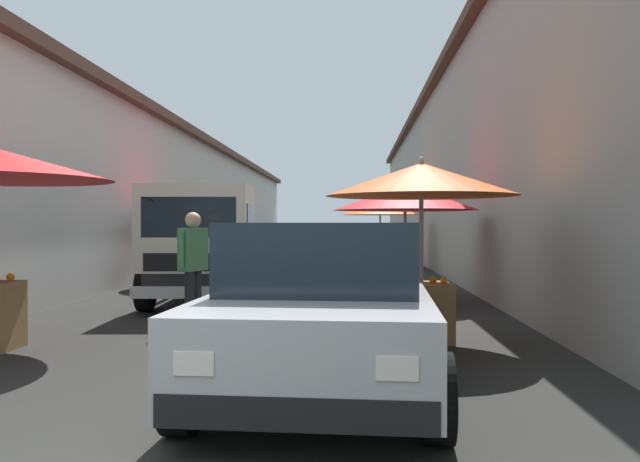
{
  "coord_description": "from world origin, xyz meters",
  "views": [
    {
      "loc": [
        -2.08,
        -1.35,
        1.43
      ],
      "look_at": [
        11.68,
        -0.62,
        1.3
      ],
      "focal_mm": 35.34,
      "sensor_mm": 36.0,
      "label": 1
    }
  ],
  "objects_px": {
    "hatchback_car": "(326,304)",
    "vendor_by_crates": "(193,261)",
    "fruit_stall_far_left": "(422,197)",
    "fruit_stall_near_left": "(405,208)",
    "fruit_stall_mid_lane": "(380,215)",
    "delivery_truck": "(205,247)",
    "fruit_stall_near_right": "(202,211)"
  },
  "relations": [
    {
      "from": "fruit_stall_near_right",
      "to": "fruit_stall_far_left",
      "type": "height_order",
      "value": "fruit_stall_far_left"
    },
    {
      "from": "fruit_stall_mid_lane",
      "to": "vendor_by_crates",
      "type": "bearing_deg",
      "value": 164.93
    },
    {
      "from": "fruit_stall_near_right",
      "to": "fruit_stall_near_left",
      "type": "bearing_deg",
      "value": -122.91
    },
    {
      "from": "fruit_stall_far_left",
      "to": "fruit_stall_mid_lane",
      "type": "xyz_separation_m",
      "value": [
        12.39,
        -0.02,
        -0.02
      ]
    },
    {
      "from": "hatchback_car",
      "to": "vendor_by_crates",
      "type": "height_order",
      "value": "vendor_by_crates"
    },
    {
      "from": "fruit_stall_far_left",
      "to": "hatchback_car",
      "type": "height_order",
      "value": "fruit_stall_far_left"
    },
    {
      "from": "fruit_stall_far_left",
      "to": "delivery_truck",
      "type": "height_order",
      "value": "fruit_stall_far_left"
    },
    {
      "from": "fruit_stall_far_left",
      "to": "fruit_stall_near_left",
      "type": "xyz_separation_m",
      "value": [
        4.12,
        -0.12,
        -0.01
      ]
    },
    {
      "from": "fruit_stall_near_right",
      "to": "fruit_stall_near_left",
      "type": "relative_size",
      "value": 0.96
    },
    {
      "from": "fruit_stall_near_right",
      "to": "delivery_truck",
      "type": "xyz_separation_m",
      "value": [
        -3.77,
        -0.98,
        -0.73
      ]
    },
    {
      "from": "fruit_stall_near_right",
      "to": "fruit_stall_far_left",
      "type": "distance_m",
      "value": 8.34
    },
    {
      "from": "fruit_stall_mid_lane",
      "to": "fruit_stall_near_right",
      "type": "bearing_deg",
      "value": 140.09
    },
    {
      "from": "delivery_truck",
      "to": "vendor_by_crates",
      "type": "bearing_deg",
      "value": -170.65
    },
    {
      "from": "fruit_stall_mid_lane",
      "to": "hatchback_car",
      "type": "distance_m",
      "value": 14.65
    },
    {
      "from": "fruit_stall_near_right",
      "to": "delivery_truck",
      "type": "height_order",
      "value": "fruit_stall_near_right"
    },
    {
      "from": "delivery_truck",
      "to": "vendor_by_crates",
      "type": "distance_m",
      "value": 2.4
    },
    {
      "from": "hatchback_car",
      "to": "vendor_by_crates",
      "type": "xyz_separation_m",
      "value": [
        3.1,
        1.99,
        0.19
      ]
    },
    {
      "from": "fruit_stall_near_left",
      "to": "delivery_truck",
      "type": "distance_m",
      "value": 3.74
    },
    {
      "from": "fruit_stall_near_left",
      "to": "fruit_stall_mid_lane",
      "type": "distance_m",
      "value": 8.28
    },
    {
      "from": "fruit_stall_near_left",
      "to": "fruit_stall_mid_lane",
      "type": "relative_size",
      "value": 1.08
    },
    {
      "from": "fruit_stall_near_left",
      "to": "hatchback_car",
      "type": "distance_m",
      "value": 6.49
    },
    {
      "from": "hatchback_car",
      "to": "delivery_truck",
      "type": "distance_m",
      "value": 5.98
    },
    {
      "from": "hatchback_car",
      "to": "vendor_by_crates",
      "type": "bearing_deg",
      "value": 32.66
    },
    {
      "from": "fruit_stall_mid_lane",
      "to": "delivery_truck",
      "type": "distance_m",
      "value": 9.77
    },
    {
      "from": "fruit_stall_far_left",
      "to": "hatchback_car",
      "type": "distance_m",
      "value": 2.64
    },
    {
      "from": "fruit_stall_far_left",
      "to": "fruit_stall_near_left",
      "type": "relative_size",
      "value": 0.86
    },
    {
      "from": "hatchback_car",
      "to": "vendor_by_crates",
      "type": "relative_size",
      "value": 2.47
    },
    {
      "from": "hatchback_car",
      "to": "vendor_by_crates",
      "type": "distance_m",
      "value": 3.69
    },
    {
      "from": "fruit_stall_far_left",
      "to": "fruit_stall_near_right",
      "type": "bearing_deg",
      "value": 32.12
    },
    {
      "from": "fruit_stall_near_right",
      "to": "delivery_truck",
      "type": "relative_size",
      "value": 0.52
    },
    {
      "from": "fruit_stall_far_left",
      "to": "delivery_truck",
      "type": "xyz_separation_m",
      "value": [
        3.3,
        3.46,
        -0.73
      ]
    },
    {
      "from": "hatchback_car",
      "to": "fruit_stall_near_left",
      "type": "bearing_deg",
      "value": -10.77
    }
  ]
}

